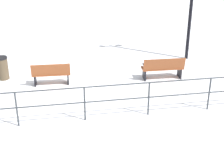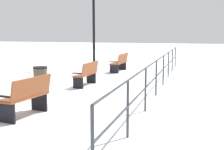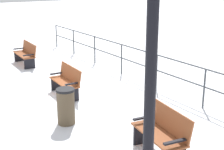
# 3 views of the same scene
# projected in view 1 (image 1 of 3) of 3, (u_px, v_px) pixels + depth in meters

# --- Properties ---
(ground_plane) EXTENTS (80.00, 80.00, 0.00)m
(ground_plane) POSITION_uv_depth(u_px,v_px,m) (52.00, 85.00, 12.59)
(ground_plane) COLOR white
(ground_plane) RESTS_ON ground
(bench_nearest) EXTENTS (0.59, 1.63, 0.91)m
(bench_nearest) POSITION_uv_depth(u_px,v_px,m) (163.00, 68.00, 12.92)
(bench_nearest) COLOR brown
(bench_nearest) RESTS_ON ground
(bench_second) EXTENTS (0.54, 1.43, 0.90)m
(bench_second) POSITION_uv_depth(u_px,v_px,m) (51.00, 74.00, 12.43)
(bench_second) COLOR brown
(bench_second) RESTS_ON ground
(waterfront_railing) EXTENTS (0.05, 13.97, 1.13)m
(waterfront_railing) POSITION_uv_depth(u_px,v_px,m) (51.00, 101.00, 9.86)
(waterfront_railing) COLOR #383D42
(waterfront_railing) RESTS_ON ground
(trash_bin) EXTENTS (0.45, 0.45, 0.90)m
(trash_bin) POSITION_uv_depth(u_px,v_px,m) (3.00, 68.00, 12.95)
(trash_bin) COLOR brown
(trash_bin) RESTS_ON ground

